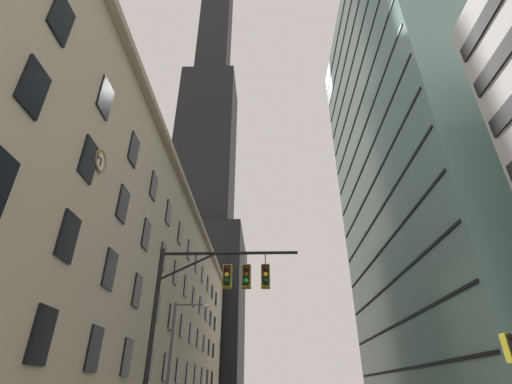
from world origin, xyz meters
name	(u,v)px	position (x,y,z in m)	size (l,w,h in m)	color
station_building	(107,298)	(-19.64, 28.34, 11.23)	(17.95, 68.68, 22.51)	#BCAF93
dark_skyscraper	(203,184)	(-19.22, 75.14, 53.02)	(22.97, 22.97, 184.53)	black
glass_office_midrise	(423,148)	(18.51, 26.73, 29.73)	(15.13, 33.98, 59.46)	gray
traffic_signal_mast	(218,294)	(-4.08, 3.88, 5.79)	(6.44, 0.63, 7.72)	black
street_lamppost	(177,348)	(-8.01, 13.90, 4.60)	(2.53, 0.32, 7.43)	#47474C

